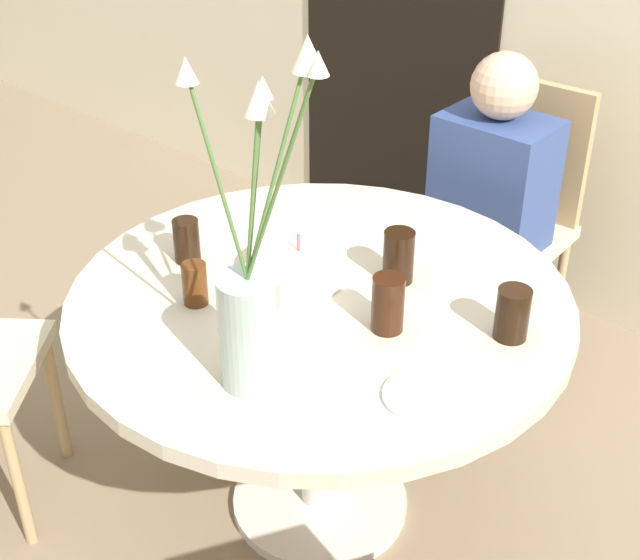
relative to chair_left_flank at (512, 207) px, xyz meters
name	(u,v)px	position (x,y,z in m)	size (l,w,h in m)	color
ground_plane	(320,504)	(0.05, -1.03, -0.54)	(16.00, 16.00, 0.00)	#89755B
dining_table	(320,333)	(0.05, -1.03, 0.06)	(1.24, 1.24, 0.72)	beige
chair_left_flank	(512,207)	(0.00, 0.00, 0.00)	(0.42, 0.42, 0.94)	beige
birthday_cake	(299,264)	(-0.04, -1.01, 0.22)	(0.24, 0.24, 0.12)	white
flower_vase	(253,299)	(0.17, -1.37, 0.38)	(0.32, 0.20, 0.75)	#9EB2AD
side_plate	(425,396)	(0.47, -1.19, 0.18)	(0.18, 0.18, 0.01)	white
drink_glass_0	(388,304)	(0.26, -1.04, 0.25)	(0.08, 0.08, 0.14)	#33190C
drink_glass_1	(187,241)	(-0.32, -1.13, 0.24)	(0.07, 0.07, 0.12)	black
drink_glass_2	(195,284)	(-0.15, -1.25, 0.23)	(0.06, 0.06, 0.11)	#51280F
drink_glass_3	(399,256)	(0.15, -0.85, 0.25)	(0.08, 0.08, 0.14)	black
drink_glass_4	(512,314)	(0.49, -0.88, 0.24)	(0.08, 0.08, 0.12)	black
person_woman	(488,230)	(0.01, -0.16, -0.02)	(0.34, 0.24, 1.10)	#383333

